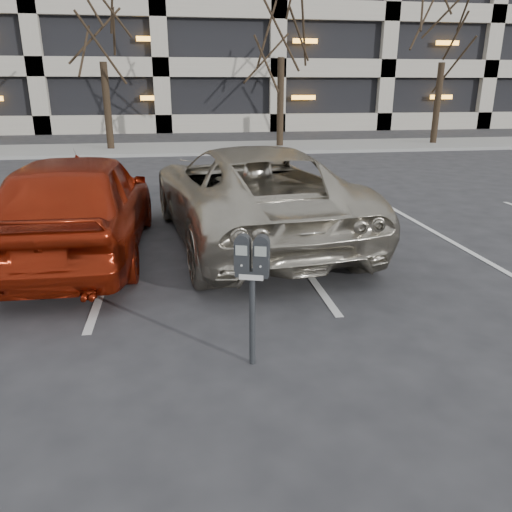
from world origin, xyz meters
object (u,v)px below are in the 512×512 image
at_px(tree_d, 448,8).
at_px(suv_silver, 249,193).
at_px(tree_b, 98,2).
at_px(car_red, 79,204).
at_px(parking_meter, 252,269).

bearing_deg(tree_d, suv_silver, -128.00).
relative_size(tree_b, car_red, 1.57).
relative_size(parking_meter, suv_silver, 0.21).
distance_m(tree_b, parking_meter, 18.01).
bearing_deg(car_red, tree_b, -84.28).
bearing_deg(parking_meter, car_red, 138.86).
distance_m(tree_d, car_red, 19.26).
xyz_separation_m(parking_meter, car_red, (-2.13, 3.61, -0.14)).
xyz_separation_m(tree_d, parking_meter, (-10.74, -17.12, -4.62)).
relative_size(suv_silver, car_red, 1.26).
distance_m(tree_d, parking_meter, 20.73).
bearing_deg(suv_silver, tree_b, -80.65).
bearing_deg(tree_b, parking_meter, -79.21).
xyz_separation_m(tree_d, suv_silver, (-10.17, -13.02, -4.77)).
relative_size(tree_b, suv_silver, 1.25).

